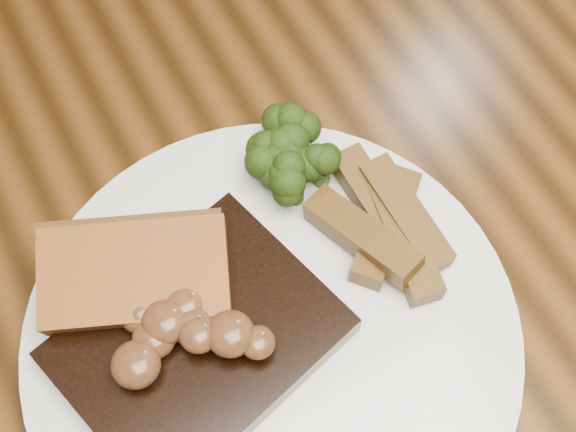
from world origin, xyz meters
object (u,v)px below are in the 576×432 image
object	(u,v)px
dining_table	(296,285)
garlic_bread	(141,287)
plate	(272,339)
potato_wedges	(380,251)
steak	(199,343)

from	to	relation	value
dining_table	garlic_bread	distance (m)	0.16
plate	potato_wedges	distance (m)	0.09
garlic_bread	potato_wedges	xyz separation A→B (m)	(0.14, -0.05, -0.00)
dining_table	plate	size ratio (longest dim) A/B	5.19
plate	garlic_bread	distance (m)	0.09
dining_table	garlic_bread	size ratio (longest dim) A/B	14.34
plate	steak	size ratio (longest dim) A/B	1.98
dining_table	garlic_bread	bearing A→B (deg)	178.41
potato_wedges	steak	bearing A→B (deg)	-179.94
plate	garlic_bread	xyz separation A→B (m)	(-0.06, 0.06, 0.02)
dining_table	plate	world-z (taller)	plate
dining_table	steak	xyz separation A→B (m)	(-0.09, -0.05, 0.12)
garlic_bread	steak	bearing A→B (deg)	-48.56
garlic_bread	potato_wedges	world-z (taller)	same
plate	potato_wedges	xyz separation A→B (m)	(0.08, 0.01, 0.02)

